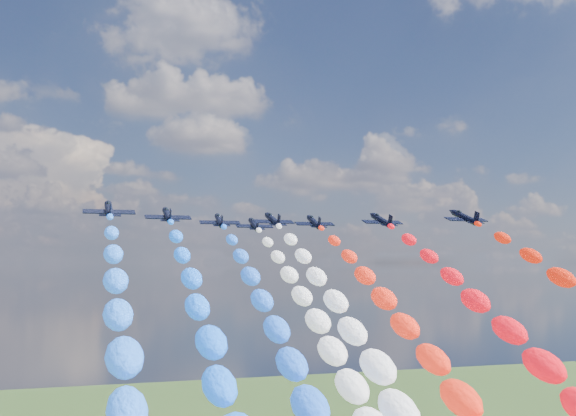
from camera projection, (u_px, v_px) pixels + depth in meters
name	position (u px, v px, depth m)	size (l,w,h in m)	color
jet_0	(109.00, 209.00, 114.65)	(8.53, 11.44, 2.52)	black
jet_1	(168.00, 215.00, 128.28)	(8.53, 11.44, 2.52)	black
jet_2	(220.00, 221.00, 144.92)	(8.53, 11.44, 2.52)	black
trail_2	(300.00, 410.00, 90.17)	(5.85, 106.79, 59.52)	blue
jet_3	(273.00, 220.00, 142.25)	(8.53, 11.44, 2.52)	black
trail_3	(389.00, 415.00, 87.49)	(5.85, 106.79, 59.52)	white
jet_4	(254.00, 224.00, 159.27)	(8.53, 11.44, 2.52)	black
trail_4	(341.00, 390.00, 104.52)	(5.85, 106.79, 59.52)	white
jet_5	(314.00, 222.00, 149.99)	(8.53, 11.44, 2.52)	black
trail_5	(445.00, 402.00, 95.23)	(5.85, 106.79, 59.52)	#FA2511
jet_6	(381.00, 220.00, 143.66)	(8.53, 11.44, 2.52)	black
trail_6	(563.00, 412.00, 88.91)	(5.85, 106.79, 59.52)	red
jet_7	(465.00, 217.00, 134.73)	(8.53, 11.44, 2.52)	black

